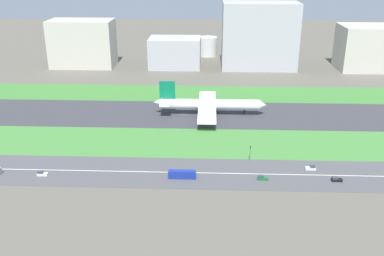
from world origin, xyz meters
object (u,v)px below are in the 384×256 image
Objects in this scene: car_3 at (42,174)px; bus_0 at (182,174)px; airliner at (208,104)px; terminal_building at (83,43)px; cargo_warehouse at (366,48)px; fuel_tank_centre at (241,49)px; traffic_light at (250,152)px; car_0 at (311,168)px; fuel_tank_west at (208,46)px; car_1 at (262,178)px; hangar_building at (175,53)px; office_tower at (259,36)px; car_2 at (336,179)px.

bus_0 is at bearing -180.00° from car_3.
terminal_building is at bearing 132.33° from airliner.
fuel_tank_centre is (-96.88, 45.00, -11.39)m from cargo_warehouse.
bus_0 is at bearing -148.63° from traffic_light.
fuel_tank_centre reaches higher than car_0.
cargo_warehouse reaches higher than fuel_tank_west.
car_1 is 0.38× the size of bus_0.
hangar_building is 154.03m from cargo_warehouse.
bus_0 is 235.88m from cargo_warehouse.
fuel_tank_west is (68.06, 237.00, 7.64)m from car_3.
traffic_light is 0.42× the size of fuel_tank_west.
terminal_building reaches higher than fuel_tank_centre.
airliner reaches higher than fuel_tank_centre.
traffic_light is at bearing -121.50° from cargo_warehouse.
cargo_warehouse is at bearing -135.48° from car_3.
car_1 is at bearing -84.17° from fuel_tank_west.
bus_0 is 0.19× the size of office_tower.
car_3 and car_1 have the same top height.
airliner reaches higher than car_0.
airliner is 161.66m from fuel_tank_centre.
car_0 is at bearing -78.48° from fuel_tank_west.
cargo_warehouse is (136.13, 192.00, 15.61)m from bus_0.
airliner is 1.27× the size of terminal_building.
car_2 is at bearing -77.06° from fuel_tank_west.
car_3 is 122.50m from car_2.
car_0 is 24.24m from car_1.
fuel_tank_west is (-41.55, 45.00, -17.60)m from office_tower.
car_2 is 0.07× the size of office_tower.
airliner is at bearing -76.28° from hangar_building.
car_2 is at bearing -180.00° from car_3.
cargo_warehouse is (80.92, 182.00, 16.51)m from car_0.
bus_0 reaches higher than car_1.
bus_0 is at bearing -97.33° from airliner.
hangar_building reaches higher than traffic_light.
car_3 is 114.78m from car_0.
fuel_tank_west is at bearing -84.17° from car_1.
fuel_tank_west reaches higher than traffic_light.
terminal_building is at bearing -79.76° from car_3.
traffic_light is at bearing -54.67° from terminal_building.
car_1 is 33.14m from bus_0.
terminal_building is at bearing 125.33° from traffic_light.
office_tower is (-12.88, 192.00, 25.24)m from car_2.
fuel_tank_centre is at bearing 87.45° from traffic_light.
airliner is 14.77× the size of car_2.
terminal_building is at bearing 180.00° from office_tower.
fuel_tank_centre is at bearing -112.55° from car_3.
office_tower is at bearing 91.49° from car_0.
airliner is 78.77m from bus_0.
traffic_light is at bearing -84.63° from fuel_tank_west.
fuel_tank_west reaches higher than car_0.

